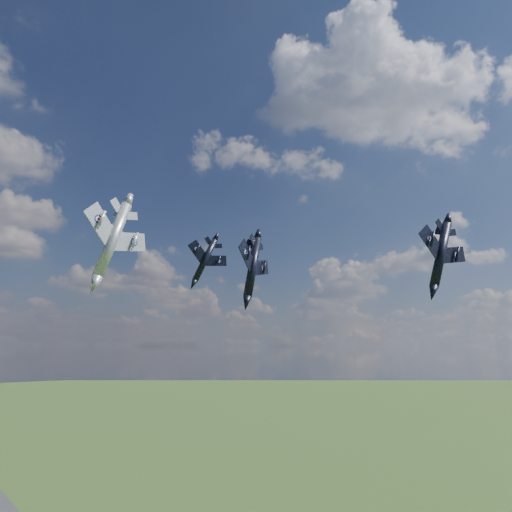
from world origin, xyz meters
TOP-DOWN VIEW (x-y plane):
  - jet_lead_navy at (4.62, 11.37)m, footprint 14.95×16.84m
  - jet_right_navy at (30.90, -4.70)m, footprint 14.18×17.45m
  - jet_high_navy at (9.79, 34.25)m, footprint 12.99×15.09m
  - jet_left_silver at (-17.07, 13.96)m, footprint 14.87×17.82m

SIDE VIEW (x-z plane):
  - jet_lead_navy at x=4.62m, z-range 76.45..82.21m
  - jet_left_silver at x=-17.07m, z-range 77.88..84.82m
  - jet_right_navy at x=30.90m, z-range 78.44..85.36m
  - jet_high_navy at x=9.79m, z-range 81.06..87.30m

